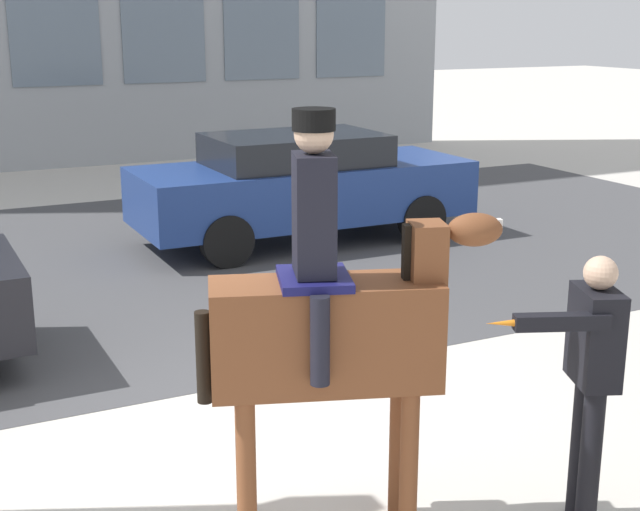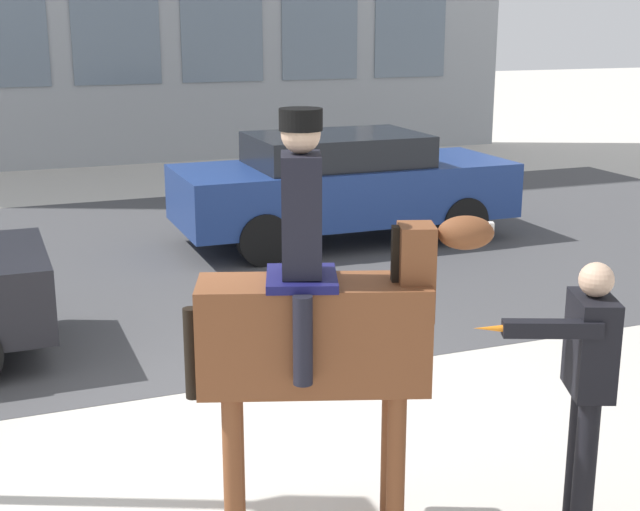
% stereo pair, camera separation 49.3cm
% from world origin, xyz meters
% --- Properties ---
extents(ground_plane, '(80.00, 80.00, 0.00)m').
position_xyz_m(ground_plane, '(0.00, 0.00, 0.00)').
color(ground_plane, beige).
extents(road_surface, '(20.60, 8.50, 0.01)m').
position_xyz_m(road_surface, '(0.00, 4.75, 0.00)').
color(road_surface, '#444447').
rests_on(road_surface, ground_plane).
extents(mounted_horse_lead, '(1.71, 0.85, 2.59)m').
position_xyz_m(mounted_horse_lead, '(-0.03, -1.86, 1.36)').
color(mounted_horse_lead, brown).
rests_on(mounted_horse_lead, ground_plane).
extents(pedestrian_bystander, '(0.91, 0.45, 1.73)m').
position_xyz_m(pedestrian_bystander, '(1.41, -2.45, 1.02)').
color(pedestrian_bystander, black).
rests_on(pedestrian_bystander, ground_plane).
extents(street_car_far_lane, '(4.67, 1.86, 1.52)m').
position_xyz_m(street_car_far_lane, '(2.94, 4.91, 0.81)').
color(street_car_far_lane, navy).
rests_on(street_car_far_lane, ground_plane).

